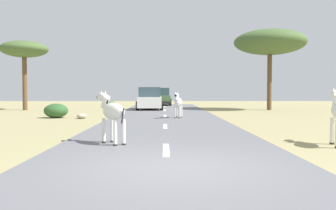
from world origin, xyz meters
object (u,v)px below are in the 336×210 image
car_0 (161,97)px  bush_3 (112,105)px  zebra_0 (178,102)px  rock_0 (82,116)px  car_1 (150,99)px  tree_2 (270,43)px  bush_2 (56,111)px  zebra_1 (112,112)px  tree_0 (24,50)px

car_0 → bush_3: (-4.30, -4.61, -0.56)m
zebra_0 → rock_0: 5.33m
rock_0 → car_1: bearing=68.6°
car_0 → car_1: bearing=83.7°
tree_2 → bush_3: tree_2 is taller
bush_2 → car_1: bearing=58.4°
zebra_0 → tree_2: (7.50, 8.74, 4.37)m
zebra_1 → bush_2: (-4.62, 10.27, -0.54)m
bush_2 → bush_3: 11.89m
rock_0 → zebra_1: bearing=-72.6°
tree_0 → rock_0: (6.34, -8.57, -4.52)m
zebra_1 → bush_2: zebra_1 is taller
zebra_0 → tree_0: (-11.61, 8.79, 3.76)m
car_1 → tree_2: tree_2 is taller
zebra_0 → bush_3: (-5.37, 12.57, -0.61)m
car_1 → zebra_1: bearing=-92.4°
zebra_1 → rock_0: size_ratio=2.59×
bush_3 → tree_0: bearing=-148.8°
tree_0 → bush_2: tree_0 is taller
tree_2 → bush_3: (-12.87, 3.83, -4.98)m
zebra_1 → car_1: 18.33m
zebra_0 → tree_2: tree_2 is taller
tree_0 → rock_0: size_ratio=9.31×
bush_2 → rock_0: bush_2 is taller
car_0 → tree_2: tree_2 is taller
bush_2 → bush_3: size_ratio=1.41×
car_0 → rock_0: bearing=75.3°
zebra_0 → rock_0: bearing=8.9°
tree_0 → bush_2: size_ratio=4.01×
car_1 → rock_0: bearing=-112.8°
zebra_0 → zebra_1: size_ratio=1.00×
bush_2 → tree_2: bearing=29.1°
tree_2 → rock_0: 16.19m
car_0 → car_1: (-0.81, -8.34, 0.00)m
car_1 → rock_0: (-3.39, -8.62, -0.71)m
zebra_0 → zebra_1: 9.75m
car_1 → bush_2: 9.48m
zebra_1 → bush_3: bearing=62.4°
zebra_0 → bush_3: zebra_0 is taller
rock_0 → tree_0: bearing=126.5°
zebra_0 → bush_2: (-6.84, 0.78, -0.50)m
bush_2 → zebra_0: bearing=-6.5°
car_1 → bush_3: bearing=131.7°
zebra_0 → car_0: (-1.07, 17.18, -0.05)m
car_0 → bush_2: bearing=69.9°
zebra_1 → tree_2: 21.11m
tree_2 → bush_3: bearing=163.4°
car_0 → bush_2: size_ratio=3.25×
car_0 → bush_2: 17.39m
tree_2 → rock_0: size_ratio=10.86×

